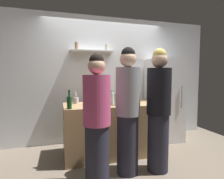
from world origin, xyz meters
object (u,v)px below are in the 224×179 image
Objects in this scene: refrigerator at (164,100)px; baking_pan at (129,101)px; wine_bottle_green_glass at (69,102)px; person_grey_hoodie at (128,111)px; person_blonde at (159,111)px; person_pink_top at (97,122)px; wine_bottle_amber_glass at (94,100)px; wine_bottle_pale_glass at (117,99)px; water_bottle_plastic at (111,98)px; utensil_holder at (76,100)px.

refrigerator is 0.98m from baking_pan.
refrigerator is 6.20× the size of wine_bottle_green_glass.
wine_bottle_green_glass is 0.16× the size of person_grey_hoodie.
baking_pan is 0.84m from person_grey_hoodie.
person_blonde reaches higher than person_pink_top.
wine_bottle_amber_glass is (-0.70, -0.25, 0.08)m from baking_pan.
refrigerator reaches higher than wine_bottle_pale_glass.
person_blonde is (1.22, -0.45, -0.11)m from wine_bottle_green_glass.
wine_bottle_amber_glass is 1.21× the size of water_bottle_plastic.
refrigerator is 0.98× the size of person_grey_hoodie.
utensil_holder is 0.47m from wine_bottle_amber_glass.
baking_pan is 0.75m from wine_bottle_amber_glass.
person_pink_top is (-0.10, -0.69, -0.18)m from wine_bottle_amber_glass.
wine_bottle_pale_glass is at bearing 143.40° from person_pink_top.
person_blonde reaches higher than wine_bottle_green_glass.
wine_bottle_green_glass is at bearing -163.37° from water_bottle_plastic.
water_bottle_plastic is at bearing 150.77° from person_pink_top.
person_pink_top is at bearing -97.85° from wine_bottle_amber_glass.
person_blonde is at bearing -20.33° from wine_bottle_green_glass.
person_pink_top is 0.93× the size of person_grey_hoodie.
person_blonde is at bearing -81.27° from baking_pan.
utensil_holder is at bearing -111.12° from person_blonde.
utensil_holder is at bearing -5.87° from person_grey_hoodie.
person_blonde is (0.13, -0.83, -0.03)m from baking_pan.
wine_bottle_amber_glass is 0.33m from water_bottle_plastic.
baking_pan is 1.15m from wine_bottle_green_glass.
baking_pan is 0.19× the size of person_blonde.
baking_pan is 0.44m from wine_bottle_pale_glass.
baking_pan is 1.39× the size of water_bottle_plastic.
wine_bottle_green_glass is (-1.09, -0.38, 0.08)m from baking_pan.
refrigerator reaches higher than water_bottle_plastic.
refrigerator is 1.05× the size of person_pink_top.
baking_pan is 0.19× the size of person_grey_hoodie.
utensil_holder is (-0.94, 0.14, 0.03)m from baking_pan.
wine_bottle_pale_glass reaches higher than water_bottle_plastic.
refrigerator is at bearing -89.44° from person_grey_hoodie.
wine_bottle_pale_glass reaches higher than baking_pan.
wine_bottle_amber_glass is 0.72m from person_pink_top.
person_pink_top is at bearing -82.16° from utensil_holder.
wine_bottle_amber_glass is at bearing -4.20° from person_grey_hoodie.
wine_bottle_green_glass is 0.41m from wine_bottle_amber_glass.
person_pink_top is (-1.72, -1.24, -0.05)m from refrigerator.
person_blonde is (1.07, -0.97, -0.06)m from utensil_holder.
person_pink_top is at bearing -61.91° from person_blonde.
refrigerator is 1.38m from person_blonde.
person_blonde reaches higher than wine_bottle_amber_glass.
wine_bottle_pale_glass and wine_bottle_amber_glass have the same top height.
water_bottle_plastic is at bearing 118.19° from wine_bottle_pale_glass.
baking_pan is at bearing -8.62° from utensil_holder.
wine_bottle_amber_glass is at bearing -58.20° from utensil_holder.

